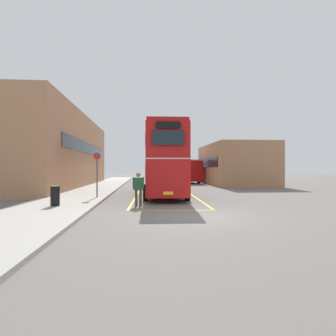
# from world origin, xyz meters

# --- Properties ---
(ground_plane) EXTENTS (135.60, 135.60, 0.00)m
(ground_plane) POSITION_xyz_m (0.00, 14.40, 0.00)
(ground_plane) COLOR #66605B
(sidewalk_left) EXTENTS (4.00, 57.60, 0.14)m
(sidewalk_left) POSITION_xyz_m (-6.50, 16.80, 0.07)
(sidewalk_left) COLOR #A39E93
(sidewalk_left) RESTS_ON ground
(brick_building_left) EXTENTS (5.94, 25.02, 7.43)m
(brick_building_left) POSITION_xyz_m (-11.03, 19.31, 3.71)
(brick_building_left) COLOR #AD7A56
(brick_building_left) RESTS_ON ground
(depot_building_right) EXTENTS (6.51, 12.20, 4.77)m
(depot_building_right) POSITION_xyz_m (8.72, 22.04, 2.39)
(depot_building_right) COLOR #AD7A56
(depot_building_right) RESTS_ON ground
(double_decker_bus) EXTENTS (3.00, 10.04, 4.75)m
(double_decker_bus) POSITION_xyz_m (-0.67, 8.68, 2.51)
(double_decker_bus) COLOR black
(double_decker_bus) RESTS_ON ground
(single_deck_bus) EXTENTS (3.69, 9.95, 3.02)m
(single_deck_bus) POSITION_xyz_m (3.27, 27.57, 1.64)
(single_deck_bus) COLOR black
(single_deck_bus) RESTS_ON ground
(pedestrian_boarding) EXTENTS (0.58, 0.26, 1.74)m
(pedestrian_boarding) POSITION_xyz_m (-2.40, 3.37, 1.01)
(pedestrian_boarding) COLOR #473828
(pedestrian_boarding) RESTS_ON ground
(litter_bin) EXTENTS (0.46, 0.46, 0.99)m
(litter_bin) POSITION_xyz_m (-6.38, 2.74, 0.64)
(litter_bin) COLOR black
(litter_bin) RESTS_ON sidewalk_left
(bus_stop_sign) EXTENTS (0.44, 0.12, 2.80)m
(bus_stop_sign) POSITION_xyz_m (-5.05, 6.76, 1.82)
(bus_stop_sign) COLOR #4C4C51
(bus_stop_sign) RESTS_ON sidewalk_left
(bay_marking_yellow) EXTENTS (4.50, 12.08, 0.01)m
(bay_marking_yellow) POSITION_xyz_m (-0.70, 6.80, 0.00)
(bay_marking_yellow) COLOR gold
(bay_marking_yellow) RESTS_ON ground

